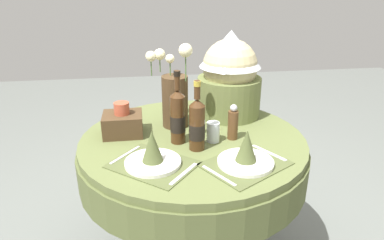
{
  "coord_description": "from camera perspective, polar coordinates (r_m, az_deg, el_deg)",
  "views": [
    {
      "loc": [
        -0.23,
        -1.55,
        1.49
      ],
      "look_at": [
        0.0,
        0.03,
        0.83
      ],
      "focal_mm": 32.3,
      "sensor_mm": 36.0,
      "label": 1
    }
  ],
  "objects": [
    {
      "name": "place_setting_left",
      "position": [
        1.47,
        -6.52,
        -5.77
      ],
      "size": [
        0.43,
        0.42,
        0.16
      ],
      "color": "#4E562F",
      "rests_on": "dining_table"
    },
    {
      "name": "tumbler_mid",
      "position": [
        1.67,
        3.5,
        -1.97
      ],
      "size": [
        0.06,
        0.06,
        0.1
      ],
      "primitive_type": "cylinder",
      "color": "silver",
      "rests_on": "dining_table"
    },
    {
      "name": "wine_bottle_left",
      "position": [
        1.63,
        -2.37,
        0.6
      ],
      "size": [
        0.07,
        0.07,
        0.35
      ],
      "color": "#422814",
      "rests_on": "dining_table"
    },
    {
      "name": "woven_basket_side_left",
      "position": [
        1.77,
        -11.36,
        -0.44
      ],
      "size": [
        0.19,
        0.17,
        0.17
      ],
      "color": "#47331E",
      "rests_on": "dining_table"
    },
    {
      "name": "wine_bottle_centre",
      "position": [
        1.56,
        0.8,
        -0.72
      ],
      "size": [
        0.07,
        0.07,
        0.33
      ],
      "color": "#422814",
      "rests_on": "dining_table"
    },
    {
      "name": "place_setting_right",
      "position": [
        1.48,
        8.91,
        -5.68
      ],
      "size": [
        0.43,
        0.4,
        0.16
      ],
      "color": "#4E562F",
      "rests_on": "dining_table"
    },
    {
      "name": "dining_table",
      "position": [
        1.79,
        0.13,
        -6.69
      ],
      "size": [
        1.14,
        1.14,
        0.75
      ],
      "color": "#5B6638",
      "rests_on": "ground"
    },
    {
      "name": "pepper_mill",
      "position": [
        1.69,
        6.78,
        -0.55
      ],
      "size": [
        0.05,
        0.05,
        0.18
      ],
      "color": "brown",
      "rests_on": "dining_table"
    },
    {
      "name": "gift_tub_back_right",
      "position": [
        1.95,
        6.25,
        7.82
      ],
      "size": [
        0.36,
        0.36,
        0.48
      ],
      "color": "olive",
      "rests_on": "dining_table"
    },
    {
      "name": "flower_vase",
      "position": [
        1.8,
        -2.95,
        4.05
      ],
      "size": [
        0.22,
        0.26,
        0.45
      ],
      "color": "#47331E",
      "rests_on": "dining_table"
    }
  ]
}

